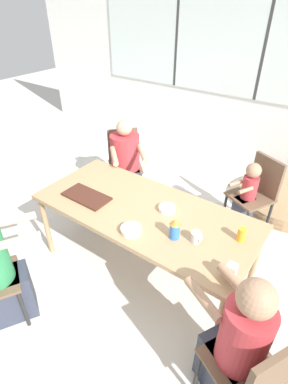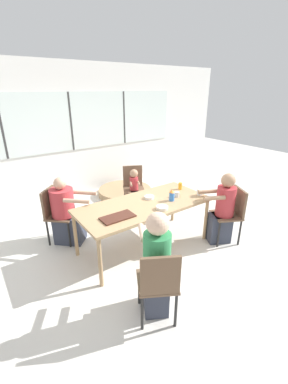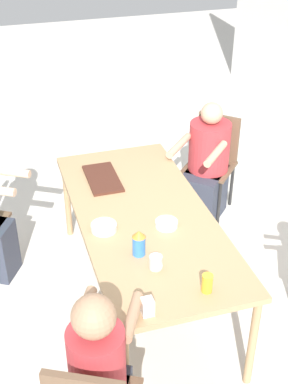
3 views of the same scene
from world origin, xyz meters
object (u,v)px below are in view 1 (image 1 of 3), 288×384
Objects in this scene: person_man_teal_shirt at (126,168)px; person_toddler at (245,200)px; juice_glass at (241,234)px; bowl_white_shallow at (131,230)px; person_man_blue_shirt at (235,347)px; sippy_cup at (175,229)px; milk_carton_small at (231,270)px; coffee_mug at (196,237)px; chair_for_man_teal_shirt at (124,157)px; chair_for_toddler at (258,189)px; chair_for_man_blue_shirt at (255,372)px; folded_table_stack at (286,199)px; bowl_cereal at (167,209)px.

person_man_teal_shirt is 1.24× the size of person_toddler.
juice_glass is 0.83m from bowl_white_shallow.
person_man_blue_shirt is 6.51× the size of sippy_cup.
bowl_white_shallow is (-0.30, -0.15, -0.07)m from sippy_cup.
person_man_teal_shirt reaches higher than milk_carton_small.
coffee_mug is at bearing 116.53° from person_toddler.
coffee_mug is 0.75× the size of juice_glass.
chair_for_man_teal_shirt is at bearing 32.19° from person_toddler.
bowl_white_shallow is (-0.46, -0.20, -0.02)m from coffee_mug.
chair_for_toddler is 1.53m from milk_carton_small.
chair_for_man_teal_shirt is at bearing 146.03° from coffee_mug.
juice_glass is at bearing 108.81° from chair_for_man_teal_shirt.
chair_for_toddler is 1.01× the size of person_toddler.
chair_for_man_teal_shirt is 5.05× the size of sippy_cup.
person_man_blue_shirt is (2.09, -1.51, -0.00)m from chair_for_man_teal_shirt.
chair_for_man_blue_shirt is 1.97m from chair_for_toddler.
folded_table_stack is at bearing 166.01° from person_man_teal_shirt.
chair_for_man_teal_shirt is at bearing 155.32° from juice_glass.
bowl_white_shallow is (1.10, -1.25, 0.23)m from chair_for_man_teal_shirt.
juice_glass is 0.77× the size of bowl_cereal.
person_man_teal_shirt is 6.18× the size of sippy_cup.
person_toddler reaches higher than juice_glass.
person_toddler is 5.91× the size of bowl_cereal.
chair_for_man_teal_shirt is 1.89m from coffee_mug.
sippy_cup is at bearing 107.45° from chair_for_toddler.
chair_for_man_teal_shirt is 1.00× the size of chair_for_toddler.
coffee_mug reaches higher than bowl_white_shallow.
chair_for_man_teal_shirt is 7.79× the size of juice_glass.
sippy_cup is (1.40, -1.11, 0.29)m from chair_for_man_teal_shirt.
person_man_teal_shirt is 0.89× the size of folded_table_stack.
chair_for_toddler is 1.24m from bowl_cereal.
chair_for_toddler is 0.18m from person_toddler.
chair_for_man_teal_shirt reaches higher than bowl_white_shallow.
chair_for_man_blue_shirt is 2.64m from folded_table_stack.
chair_for_toddler is 7.79× the size of juice_glass.
chair_for_man_blue_shirt is at bearing 98.11° from chair_for_man_teal_shirt.
milk_carton_small reaches higher than folded_table_stack.
juice_glass is at bearing 32.48° from sippy_cup.
person_man_teal_shirt reaches higher than bowl_cereal.
chair_for_man_blue_shirt is 5.98× the size of bowl_cereal.
person_toddler is at bearing 48.54° from chair_for_man_blue_shirt.
chair_for_man_teal_shirt reaches higher than bowl_cereal.
chair_for_toddler reaches higher than juice_glass.
chair_for_man_blue_shirt is 0.82× the size of person_man_teal_shirt.
coffee_mug is 0.37m from milk_carton_small.
person_man_blue_shirt is 1.15m from bowl_cereal.
sippy_cup is at bearing -147.52° from juice_glass.
chair_for_toddler reaches higher than person_toddler.
person_man_blue_shirt is 6.72× the size of bowl_white_shallow.
chair_for_toddler is 5.05× the size of sippy_cup.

